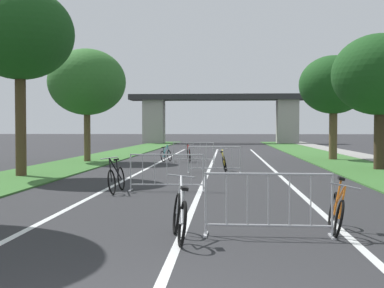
{
  "coord_description": "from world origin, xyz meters",
  "views": [
    {
      "loc": [
        0.74,
        -4.38,
        1.79
      ],
      "look_at": [
        -0.7,
        17.77,
        1.11
      ],
      "focal_mm": 49.6,
      "sensor_mm": 36.0,
      "label": 1
    }
  ],
  "objects_px": {
    "crowd_barrier_nearest": "(268,205)",
    "bicycle_black_3": "(116,179)",
    "bicycle_teal_1": "(166,155)",
    "bicycle_yellow_4": "(224,163)",
    "bicycle_orange_2": "(336,211)",
    "crowd_barrier_third": "(214,160)",
    "bicycle_silver_0": "(180,216)",
    "crowd_barrier_second": "(167,173)",
    "tree_left_cypress_far": "(20,35)",
    "bicycle_red_5": "(189,155)",
    "crowd_barrier_fourth": "(193,153)",
    "tree_right_pine_far": "(334,85)",
    "tree_left_pine_near": "(87,82)",
    "tree_right_oak_near": "(380,75)"
  },
  "relations": [
    {
      "from": "crowd_barrier_second",
      "to": "bicycle_teal_1",
      "type": "distance_m",
      "value": 13.0
    },
    {
      "from": "tree_right_pine_far",
      "to": "crowd_barrier_third",
      "type": "height_order",
      "value": "tree_right_pine_far"
    },
    {
      "from": "bicycle_yellow_4",
      "to": "crowd_barrier_third",
      "type": "bearing_deg",
      "value": -122.95
    },
    {
      "from": "tree_left_pine_near",
      "to": "bicycle_silver_0",
      "type": "distance_m",
      "value": 20.41
    },
    {
      "from": "crowd_barrier_third",
      "to": "crowd_barrier_nearest",
      "type": "bearing_deg",
      "value": -84.58
    },
    {
      "from": "tree_right_oak_near",
      "to": "bicycle_teal_1",
      "type": "distance_m",
      "value": 11.45
    },
    {
      "from": "crowd_barrier_third",
      "to": "bicycle_black_3",
      "type": "xyz_separation_m",
      "value": [
        -2.57,
        -6.56,
        -0.13
      ]
    },
    {
      "from": "crowd_barrier_nearest",
      "to": "bicycle_black_3",
      "type": "height_order",
      "value": "crowd_barrier_nearest"
    },
    {
      "from": "crowd_barrier_nearest",
      "to": "bicycle_black_3",
      "type": "distance_m",
      "value": 6.85
    },
    {
      "from": "bicycle_orange_2",
      "to": "bicycle_silver_0",
      "type": "bearing_deg",
      "value": 22.91
    },
    {
      "from": "bicycle_orange_2",
      "to": "crowd_barrier_third",
      "type": "bearing_deg",
      "value": -72.86
    },
    {
      "from": "tree_right_pine_far",
      "to": "bicycle_red_5",
      "type": "relative_size",
      "value": 3.41
    },
    {
      "from": "tree_left_pine_near",
      "to": "bicycle_teal_1",
      "type": "distance_m",
      "value": 5.62
    },
    {
      "from": "tree_left_cypress_far",
      "to": "bicycle_red_5",
      "type": "xyz_separation_m",
      "value": [
        5.52,
        8.76,
        -4.78
      ]
    },
    {
      "from": "tree_left_cypress_far",
      "to": "crowd_barrier_second",
      "type": "distance_m",
      "value": 8.42
    },
    {
      "from": "crowd_barrier_second",
      "to": "bicycle_silver_0",
      "type": "bearing_deg",
      "value": -81.79
    },
    {
      "from": "crowd_barrier_second",
      "to": "bicycle_yellow_4",
      "type": "height_order",
      "value": "crowd_barrier_second"
    },
    {
      "from": "crowd_barrier_second",
      "to": "crowd_barrier_nearest",
      "type": "bearing_deg",
      "value": -68.9
    },
    {
      "from": "crowd_barrier_nearest",
      "to": "bicycle_black_3",
      "type": "relative_size",
      "value": 1.27
    },
    {
      "from": "crowd_barrier_third",
      "to": "bicycle_yellow_4",
      "type": "relative_size",
      "value": 1.3
    },
    {
      "from": "bicycle_silver_0",
      "to": "bicycle_yellow_4",
      "type": "relative_size",
      "value": 1.01
    },
    {
      "from": "bicycle_orange_2",
      "to": "bicycle_teal_1",
      "type": "bearing_deg",
      "value": -68.86
    },
    {
      "from": "crowd_barrier_nearest",
      "to": "crowd_barrier_fourth",
      "type": "relative_size",
      "value": 1.0
    },
    {
      "from": "bicycle_teal_1",
      "to": "bicycle_yellow_4",
      "type": "height_order",
      "value": "bicycle_yellow_4"
    },
    {
      "from": "tree_right_pine_far",
      "to": "crowd_barrier_fourth",
      "type": "distance_m",
      "value": 8.82
    },
    {
      "from": "crowd_barrier_second",
      "to": "bicycle_yellow_4",
      "type": "distance_m",
      "value": 6.9
    },
    {
      "from": "crowd_barrier_fourth",
      "to": "crowd_barrier_second",
      "type": "bearing_deg",
      "value": -89.91
    },
    {
      "from": "tree_left_pine_near",
      "to": "crowd_barrier_third",
      "type": "bearing_deg",
      "value": -42.62
    },
    {
      "from": "crowd_barrier_third",
      "to": "crowd_barrier_second",
      "type": "bearing_deg",
      "value": -101.1
    },
    {
      "from": "bicycle_yellow_4",
      "to": "crowd_barrier_fourth",
      "type": "bearing_deg",
      "value": 108.34
    },
    {
      "from": "crowd_barrier_third",
      "to": "crowd_barrier_fourth",
      "type": "height_order",
      "value": "same"
    },
    {
      "from": "bicycle_orange_2",
      "to": "bicycle_yellow_4",
      "type": "relative_size",
      "value": 1.02
    },
    {
      "from": "tree_left_cypress_far",
      "to": "crowd_barrier_fourth",
      "type": "distance_m",
      "value": 11.17
    },
    {
      "from": "bicycle_orange_2",
      "to": "crowd_barrier_nearest",
      "type": "bearing_deg",
      "value": 24.81
    },
    {
      "from": "tree_left_pine_near",
      "to": "tree_right_pine_far",
      "type": "xyz_separation_m",
      "value": [
        13.18,
        2.5,
        -0.02
      ]
    },
    {
      "from": "tree_left_cypress_far",
      "to": "crowd_barrier_third",
      "type": "xyz_separation_m",
      "value": [
        7.0,
        2.2,
        -4.65
      ]
    },
    {
      "from": "bicycle_black_3",
      "to": "tree_right_oak_near",
      "type": "bearing_deg",
      "value": -135.8
    },
    {
      "from": "tree_right_oak_near",
      "to": "bicycle_teal_1",
      "type": "height_order",
      "value": "tree_right_oak_near"
    },
    {
      "from": "crowd_barrier_third",
      "to": "bicycle_orange_2",
      "type": "distance_m",
      "value": 12.13
    },
    {
      "from": "tree_right_pine_far",
      "to": "crowd_barrier_nearest",
      "type": "bearing_deg",
      "value": -103.89
    },
    {
      "from": "tree_left_cypress_far",
      "to": "crowd_barrier_fourth",
      "type": "bearing_deg",
      "value": 55.34
    },
    {
      "from": "tree_right_oak_near",
      "to": "bicycle_black_3",
      "type": "relative_size",
      "value": 3.42
    },
    {
      "from": "tree_left_cypress_far",
      "to": "crowd_barrier_third",
      "type": "distance_m",
      "value": 8.69
    },
    {
      "from": "bicycle_silver_0",
      "to": "bicycle_orange_2",
      "type": "height_order",
      "value": "bicycle_silver_0"
    },
    {
      "from": "tree_right_oak_near",
      "to": "bicycle_black_3",
      "type": "height_order",
      "value": "tree_right_oak_near"
    },
    {
      "from": "crowd_barrier_second",
      "to": "bicycle_orange_2",
      "type": "relative_size",
      "value": 1.27
    },
    {
      "from": "bicycle_silver_0",
      "to": "bicycle_teal_1",
      "type": "distance_m",
      "value": 19.61
    },
    {
      "from": "bicycle_yellow_4",
      "to": "bicycle_red_5",
      "type": "distance_m",
      "value": 6.28
    },
    {
      "from": "tree_left_pine_near",
      "to": "bicycle_red_5",
      "type": "relative_size",
      "value": 3.48
    },
    {
      "from": "crowd_barrier_second",
      "to": "tree_right_pine_far",
      "type": "bearing_deg",
      "value": 63.04
    }
  ]
}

